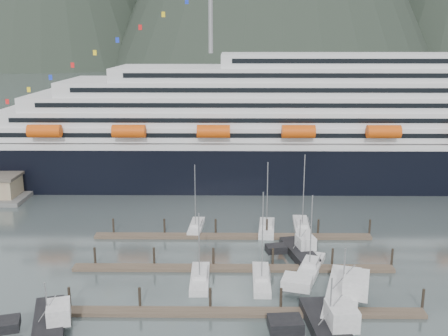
{
  "coord_description": "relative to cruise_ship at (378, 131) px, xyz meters",
  "views": [
    {
      "loc": [
        -5.59,
        -69.5,
        33.79
      ],
      "look_at": [
        -6.58,
        22.0,
        10.99
      ],
      "focal_mm": 42.0,
      "sensor_mm": 36.0,
      "label": 1
    }
  ],
  "objects": [
    {
      "name": "dock_mid",
      "position": [
        -34.95,
        -51.89,
        -11.73
      ],
      "size": [
        48.18,
        2.28,
        3.2
      ],
      "color": "#4B4030",
      "rests_on": "ground"
    },
    {
      "name": "trawler_a",
      "position": [
        -57.16,
        -69.06,
        -11.16
      ],
      "size": [
        9.9,
        12.95,
        6.85
      ],
      "rotation": [
        0.0,
        0.0,
        1.85
      ],
      "color": "black",
      "rests_on": "ground"
    },
    {
      "name": "trawler_c",
      "position": [
        -20.81,
        -61.35,
        -11.04
      ],
      "size": [
        12.4,
        16.5,
        8.22
      ],
      "rotation": [
        0.0,
        0.0,
        1.29
      ],
      "color": "silver",
      "rests_on": "ground"
    },
    {
      "name": "sailboat_f",
      "position": [
        -28.89,
        -35.62,
        -11.61
      ],
      "size": [
        3.51,
        9.42,
        13.43
      ],
      "rotation": [
        0.0,
        0.0,
        1.48
      ],
      "color": "silver",
      "rests_on": "ground"
    },
    {
      "name": "trawler_e",
      "position": [
        -24.56,
        -46.54,
        -11.18
      ],
      "size": [
        8.31,
        10.69,
        6.61
      ],
      "rotation": [
        0.0,
        0.0,
        1.79
      ],
      "color": "black",
      "rests_on": "ground"
    },
    {
      "name": "sailboat_d",
      "position": [
        -31.04,
        -56.07,
        -11.63
      ],
      "size": [
        2.63,
        10.14,
        14.08
      ],
      "rotation": [
        0.0,
        0.0,
        1.55
      ],
      "color": "silver",
      "rests_on": "ground"
    },
    {
      "name": "dock_near",
      "position": [
        -34.95,
        -64.89,
        -11.73
      ],
      "size": [
        48.18,
        2.28,
        3.2
      ],
      "color": "#4B4030",
      "rests_on": "ground"
    },
    {
      "name": "trawler_d",
      "position": [
        -24.14,
        -69.96,
        -11.04
      ],
      "size": [
        10.38,
        14.0,
        8.2
      ],
      "rotation": [
        0.0,
        0.0,
        1.66
      ],
      "color": "black",
      "rests_on": "ground"
    },
    {
      "name": "sailboat_e",
      "position": [
        -41.64,
        -34.95,
        -11.64
      ],
      "size": [
        2.79,
        8.87,
        12.66
      ],
      "rotation": [
        0.0,
        0.0,
        1.51
      ],
      "color": "silver",
      "rests_on": "ground"
    },
    {
      "name": "sailboat_h",
      "position": [
        -23.41,
        -51.87,
        -11.62
      ],
      "size": [
        5.79,
        9.89,
        12.41
      ],
      "rotation": [
        0.0,
        0.0,
        1.23
      ],
      "color": "silver",
      "rests_on": "ground"
    },
    {
      "name": "cruise_ship",
      "position": [
        0.0,
        0.0,
        0.0
      ],
      "size": [
        210.0,
        30.4,
        50.3
      ],
      "color": "black",
      "rests_on": "ground"
    },
    {
      "name": "sailboat_g",
      "position": [
        -22.5,
        -34.95,
        -11.61
      ],
      "size": [
        3.23,
        10.82,
        14.64
      ],
      "rotation": [
        0.0,
        0.0,
        1.52
      ],
      "color": "silver",
      "rests_on": "ground"
    },
    {
      "name": "ground",
      "position": [
        -30.03,
        -54.94,
        -12.04
      ],
      "size": [
        1600.0,
        1600.0,
        0.0
      ],
      "primitive_type": "plane",
      "color": "#4C5859",
      "rests_on": "ground"
    },
    {
      "name": "sailboat_c",
      "position": [
        -39.8,
        -56.0,
        -11.64
      ],
      "size": [
        2.72,
        9.44,
        11.08
      ],
      "rotation": [
        0.0,
        0.0,
        1.59
      ],
      "color": "silver",
      "rests_on": "ground"
    },
    {
      "name": "dock_far",
      "position": [
        -34.95,
        -38.89,
        -11.73
      ],
      "size": [
        48.18,
        2.28,
        3.2
      ],
      "color": "#4B4030",
      "rests_on": "ground"
    }
  ]
}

